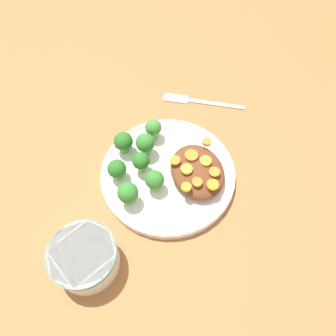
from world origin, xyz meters
The scene contains 21 objects.
ground_plane centered at (0.00, 0.00, 0.00)m, with size 4.00×4.00×0.00m, color #9E6638.
plate centered at (0.00, 0.00, 0.01)m, with size 0.27×0.27×0.02m.
dip_bowl centered at (-0.12, 0.19, 0.03)m, with size 0.11×0.11×0.06m.
stew_mound centered at (-0.03, -0.05, 0.03)m, with size 0.12×0.10×0.03m, color brown.
broccoli_floret_0 centered at (-0.02, 0.03, 0.05)m, with size 0.04×0.04×0.05m.
broccoli_floret_1 centered at (0.06, 0.03, 0.05)m, with size 0.04×0.04×0.05m.
broccoli_floret_2 centered at (0.09, 0.00, 0.05)m, with size 0.03×0.03×0.05m.
broccoli_floret_3 centered at (0.08, 0.07, 0.05)m, with size 0.04×0.04×0.05m.
broccoli_floret_4 centered at (0.02, 0.09, 0.04)m, with size 0.04×0.04×0.05m.
broccoli_floret_5 centered at (-0.04, 0.09, 0.05)m, with size 0.04×0.04×0.05m.
broccoli_floret_6 centered at (0.02, 0.05, 0.05)m, with size 0.03×0.03×0.05m.
carrot_slice_0 centered at (0.00, -0.05, 0.05)m, with size 0.03×0.03×0.01m, color orange.
carrot_slice_1 centered at (-0.06, -0.04, 0.05)m, with size 0.02×0.02×0.00m, color orange.
carrot_slice_2 centered at (-0.06, -0.01, 0.05)m, with size 0.02×0.02×0.01m, color orange.
carrot_slice_3 centered at (-0.03, -0.03, 0.05)m, with size 0.02×0.02×0.01m, color orange.
carrot_slice_4 centered at (-0.05, -0.07, 0.05)m, with size 0.02×0.02×0.00m, color orange.
carrot_slice_5 centered at (0.00, -0.01, 0.05)m, with size 0.02×0.02×0.00m, color orange.
carrot_slice_6 centered at (-0.02, -0.07, 0.05)m, with size 0.02×0.02×0.00m, color orange.
carrot_slice_7 centered at (0.02, -0.09, 0.05)m, with size 0.02×0.02×0.01m, color orange.
carrot_slice_8 centered at (-0.07, -0.06, 0.05)m, with size 0.02×0.02×0.00m, color orange.
fork centered at (0.17, -0.13, 0.00)m, with size 0.11×0.17×0.01m.
Camera 1 is at (-0.31, 0.11, 0.57)m, focal length 35.00 mm.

